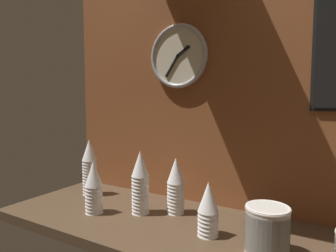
{
  "coord_description": "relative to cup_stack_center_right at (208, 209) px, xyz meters",
  "views": [
    {
      "loc": [
        0.47,
        -0.97,
        0.47
      ],
      "look_at": [
        -0.13,
        0.04,
        0.37
      ],
      "focal_mm": 32.0,
      "sensor_mm": 36.0,
      "label": 1
    }
  ],
  "objects": [
    {
      "name": "ground_plane",
      "position": [
        -0.08,
        0.04,
        -0.12
      ],
      "size": [
        1.6,
        0.56,
        0.04
      ],
      "primitive_type": "cube",
      "color": "#4C3826"
    },
    {
      "name": "wall_tiled_back",
      "position": [
        -0.08,
        0.31,
        0.43
      ],
      "size": [
        1.6,
        0.03,
        1.05
      ],
      "color": "brown",
      "rests_on": "ground_plane"
    },
    {
      "name": "cup_stack_center_right",
      "position": [
        0.0,
        0.0,
        0.0
      ],
      "size": [
        0.07,
        0.07,
        0.19
      ],
      "color": "white",
      "rests_on": "ground_plane"
    },
    {
      "name": "cup_stack_center_left",
      "position": [
        -0.32,
        0.05,
        0.04
      ],
      "size": [
        0.07,
        0.07,
        0.26
      ],
      "color": "white",
      "rests_on": "ground_plane"
    },
    {
      "name": "cup_stack_left",
      "position": [
        -0.49,
        -0.05,
        0.01
      ],
      "size": [
        0.07,
        0.07,
        0.22
      ],
      "color": "white",
      "rests_on": "ground_plane"
    },
    {
      "name": "cup_stack_center",
      "position": [
        -0.2,
        0.12,
        0.02
      ],
      "size": [
        0.07,
        0.07,
        0.23
      ],
      "color": "white",
      "rests_on": "ground_plane"
    },
    {
      "name": "cup_stack_far_left",
      "position": [
        -0.68,
        0.12,
        0.04
      ],
      "size": [
        0.07,
        0.07,
        0.28
      ],
      "color": "white",
      "rests_on": "ground_plane"
    },
    {
      "name": "bowl_stack_right",
      "position": [
        0.2,
        -0.03,
        -0.02
      ],
      "size": [
        0.13,
        0.13,
        0.15
      ],
      "color": "beige",
      "rests_on": "ground_plane"
    },
    {
      "name": "wall_clock",
      "position": [
        -0.27,
        0.28,
        0.57
      ],
      "size": [
        0.29,
        0.03,
        0.29
      ],
      "color": "beige"
    }
  ]
}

